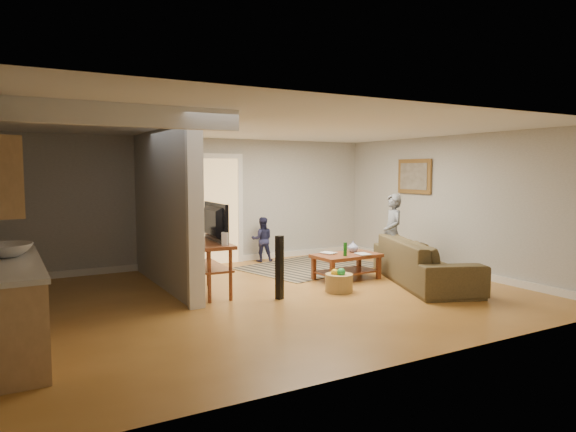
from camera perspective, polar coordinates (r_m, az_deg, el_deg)
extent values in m
plane|color=#966126|center=(7.70, -1.82, -8.90)|extent=(7.50, 7.50, 0.00)
cube|color=#A4A29D|center=(10.25, -9.62, 1.57)|extent=(7.50, 0.04, 2.50)
cube|color=#A4A29D|center=(9.81, 17.97, 1.25)|extent=(0.04, 6.00, 2.50)
cube|color=white|center=(7.51, -1.87, 9.96)|extent=(7.50, 6.00, 0.04)
cube|color=#A4A29D|center=(8.41, -13.74, 0.76)|extent=(0.15, 3.10, 2.50)
cube|color=white|center=(6.94, -10.28, -0.05)|extent=(0.22, 0.10, 2.50)
cube|color=white|center=(10.36, -9.47, -5.02)|extent=(7.50, 0.04, 0.12)
cube|color=white|center=(9.93, 17.67, -5.62)|extent=(0.04, 6.00, 0.12)
cube|color=#D8B272|center=(10.31, -7.93, 0.50)|extent=(0.90, 0.06, 2.10)
cube|color=#A67D4C|center=(6.00, -28.63, -9.12)|extent=(0.60, 2.20, 0.90)
cube|color=beige|center=(5.91, -28.82, -4.69)|extent=(0.64, 2.24, 0.05)
cube|color=#A67D4C|center=(5.83, -29.38, 3.86)|extent=(0.35, 2.00, 0.70)
imported|color=silver|center=(6.20, -28.86, -4.03)|extent=(0.54, 0.54, 0.19)
cube|color=black|center=(7.79, -11.93, 4.89)|extent=(0.03, 0.40, 0.34)
cube|color=black|center=(8.27, -12.98, 4.87)|extent=(0.03, 0.40, 0.34)
cube|color=black|center=(8.75, -13.91, 4.85)|extent=(0.03, 0.40, 0.34)
cube|color=brown|center=(10.47, 13.86, 4.31)|extent=(0.04, 0.90, 0.68)
cube|color=black|center=(10.02, 2.51, -5.61)|extent=(2.90, 2.40, 0.01)
imported|color=#483B24|center=(8.85, 14.85, -7.24)|extent=(1.85, 2.68, 0.73)
cube|color=maroon|center=(8.84, 6.51, -4.40)|extent=(1.15, 0.71, 0.06)
cube|color=silver|center=(8.83, 6.51, -4.37)|extent=(0.72, 0.43, 0.02)
cube|color=maroon|center=(8.88, 6.49, -6.13)|extent=(1.06, 0.61, 0.03)
cube|color=maroon|center=(8.37, 4.95, -6.35)|extent=(0.07, 0.07, 0.41)
cube|color=maroon|center=(8.99, 10.03, -5.62)|extent=(0.07, 0.07, 0.41)
cube|color=maroon|center=(8.79, 2.88, -5.79)|extent=(0.07, 0.07, 0.41)
cube|color=maroon|center=(9.38, 7.88, -5.14)|extent=(0.07, 0.07, 0.41)
imported|color=navy|center=(9.06, 7.23, -3.99)|extent=(0.20, 0.20, 0.20)
cylinder|color=#145816|center=(8.62, 6.37, -3.69)|extent=(0.06, 0.06, 0.22)
imported|color=#998C4C|center=(8.77, 4.14, -4.27)|extent=(0.25, 0.30, 0.02)
imported|color=#66594C|center=(8.75, 7.76, -4.33)|extent=(0.23, 0.30, 0.02)
cube|color=maroon|center=(7.82, -8.85, -3.03)|extent=(0.55, 1.29, 0.05)
cube|color=maroon|center=(7.88, -8.81, -5.52)|extent=(0.49, 1.18, 0.03)
cylinder|color=maroon|center=(7.32, -8.73, -6.57)|extent=(0.05, 0.05, 0.78)
cylinder|color=maroon|center=(8.36, -10.95, -5.17)|extent=(0.05, 0.05, 0.78)
cylinder|color=maroon|center=(7.42, -6.39, -6.39)|extent=(0.05, 0.05, 0.78)
cylinder|color=maroon|center=(8.44, -8.87, -5.03)|extent=(0.05, 0.05, 0.78)
imported|color=black|center=(7.82, -8.70, -2.83)|extent=(0.20, 1.02, 0.59)
cylinder|color=white|center=(7.39, -7.01, -2.53)|extent=(0.11, 0.11, 0.19)
cube|color=black|center=(7.44, -0.95, -5.74)|extent=(0.12, 0.12, 0.93)
cube|color=black|center=(8.51, -12.24, -4.49)|extent=(0.12, 0.12, 0.93)
cylinder|color=#A38B46|center=(7.99, 5.69, -7.41)|extent=(0.42, 0.42, 0.28)
sphere|color=red|center=(8.02, 5.87, -6.35)|extent=(0.13, 0.13, 0.13)
sphere|color=gold|center=(7.93, 5.24, -6.33)|extent=(0.13, 0.13, 0.13)
sphere|color=green|center=(7.91, 5.93, -6.24)|extent=(0.13, 0.13, 0.13)
imported|color=slate|center=(9.58, 11.47, -6.24)|extent=(0.50, 0.61, 1.44)
imported|color=#212346|center=(10.59, -2.87, -5.07)|extent=(0.54, 0.49, 0.92)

